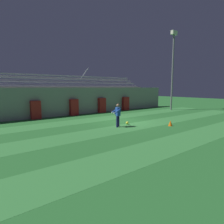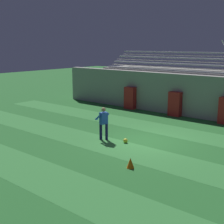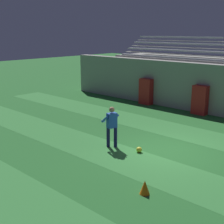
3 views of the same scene
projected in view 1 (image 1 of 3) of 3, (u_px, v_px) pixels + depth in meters
name	position (u px, v px, depth m)	size (l,w,h in m)	color
ground_plane	(126.00, 122.00, 15.51)	(80.00, 80.00, 0.00)	#286B2D
turf_stripe_near	(195.00, 137.00, 10.81)	(28.00, 2.12, 0.01)	#38843D
turf_stripe_mid	(141.00, 125.00, 14.12)	(28.00, 2.12, 0.01)	#38843D
turf_stripe_far	(108.00, 118.00, 17.44)	(28.00, 2.12, 0.01)	#38843D
back_wall	(86.00, 101.00, 20.41)	(24.00, 0.60, 2.80)	#999691
padding_pillar_gate_left	(74.00, 107.00, 19.01)	(0.85, 0.44, 1.64)	#B21E1E
padding_pillar_gate_right	(102.00, 105.00, 21.11)	(0.85, 0.44, 1.64)	#B21E1E
padding_pillar_far_left	(36.00, 110.00, 16.73)	(0.85, 0.44, 1.64)	#B21E1E
padding_pillar_far_right	(126.00, 104.00, 23.29)	(0.85, 0.44, 1.64)	#B21E1E
bleacher_stand	(77.00, 99.00, 21.96)	(18.00, 3.35, 5.03)	#999691
floodlight_pole	(173.00, 62.00, 22.90)	(0.90, 0.36, 9.56)	slate
goalkeeper	(118.00, 114.00, 13.33)	(0.66, 0.68, 1.67)	#19194C
soccer_ball	(127.00, 123.00, 14.38)	(0.22, 0.22, 0.22)	yellow
traffic_cone	(170.00, 123.00, 13.75)	(0.30, 0.30, 0.42)	orange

